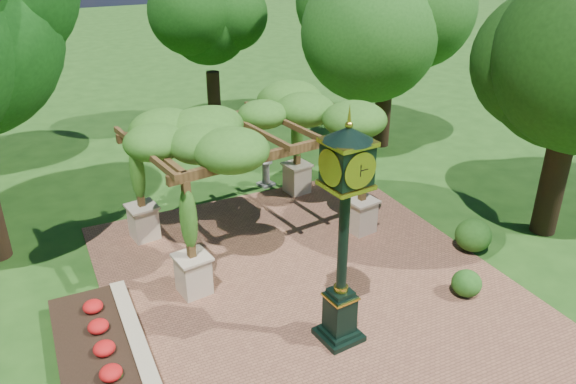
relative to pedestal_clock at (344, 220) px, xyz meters
name	(u,v)px	position (x,y,z in m)	size (l,w,h in m)	color
ground	(332,312)	(0.34, 0.90, -3.11)	(120.00, 120.00, 0.00)	#1E4714
brick_plaza	(313,290)	(0.34, 1.90, -3.09)	(10.00, 12.00, 0.04)	brown
border_wall	(139,349)	(-4.26, 1.40, -2.91)	(0.35, 5.00, 0.40)	#C6B793
flower_bed	(97,362)	(-5.16, 1.40, -2.93)	(1.50, 5.00, 0.36)	red
pedestal_clock	(344,220)	(0.00, 0.00, 0.00)	(1.13, 1.13, 5.20)	black
pergola	(251,131)	(0.07, 5.25, 0.26)	(7.08, 5.04, 4.11)	beige
sundial	(266,175)	(1.86, 8.41, -2.70)	(0.63, 0.63, 0.93)	gray
shrub_front	(467,283)	(3.75, 0.02, -2.72)	(0.76, 0.76, 0.69)	#215217
shrub_mid	(473,235)	(5.44, 1.65, -2.60)	(1.04, 1.04, 0.93)	#235317
shrub_back	(348,179)	(4.43, 6.91, -2.76)	(0.68, 0.68, 0.61)	#2F6A1E
tree_north	(210,27)	(2.38, 15.52, 1.44)	(3.55, 3.55, 6.64)	#341F14
tree_east_far	(391,2)	(7.97, 10.06, 2.77)	(4.81, 4.81, 8.54)	#311F13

